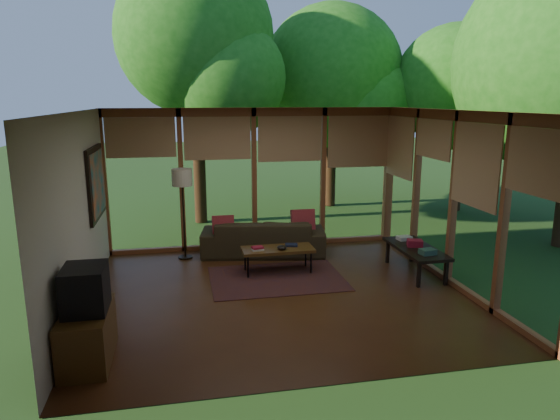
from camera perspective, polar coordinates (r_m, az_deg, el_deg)
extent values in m
plane|color=#552D16|center=(7.60, -0.06, -9.55)|extent=(5.50, 5.50, 0.00)
plane|color=silver|center=(7.04, -0.06, 11.26)|extent=(5.50, 5.50, 0.00)
cube|color=beige|center=(7.20, -22.07, -0.49)|extent=(0.04, 5.00, 2.70)
cube|color=beige|center=(4.85, 5.73, -5.70)|extent=(5.50, 0.04, 2.70)
cube|color=#99542F|center=(9.62, -2.97, 3.55)|extent=(5.50, 0.12, 2.70)
cube|color=#99542F|center=(8.18, 19.20, 1.22)|extent=(0.12, 5.00, 2.70)
plane|color=#24491B|center=(17.84, 20.61, 2.56)|extent=(40.00, 40.00, 0.00)
cylinder|color=#392414|center=(11.71, -9.45, 11.68)|extent=(0.28, 0.28, 5.41)
sphere|color=#1B6116|center=(11.78, -9.73, 19.01)|extent=(3.50, 3.50, 3.50)
cylinder|color=#392414|center=(13.55, 5.81, 9.76)|extent=(0.28, 0.28, 4.40)
sphere|color=#1B6116|center=(13.54, 5.92, 14.93)|extent=(3.69, 3.69, 3.69)
cylinder|color=#392414|center=(13.52, 19.06, 8.32)|extent=(0.28, 0.28, 4.02)
sphere|color=#1B6116|center=(13.49, 19.41, 13.04)|extent=(3.11, 3.11, 3.11)
cube|color=maroon|center=(8.19, -0.35, -7.83)|extent=(2.15, 1.52, 0.01)
imported|color=#382E1C|center=(9.37, -1.92, -3.07)|extent=(2.40, 1.27, 0.66)
cube|color=maroon|center=(9.17, -6.51, -1.91)|extent=(0.40, 0.21, 0.41)
cube|color=maroon|center=(9.40, 2.64, -1.33)|extent=(0.44, 0.24, 0.46)
cube|color=beige|center=(8.25, -2.59, -4.51)|extent=(0.21, 0.17, 0.03)
cube|color=maroon|center=(8.24, -2.59, -4.30)|extent=(0.21, 0.17, 0.03)
cube|color=black|center=(8.47, 1.30, -4.01)|extent=(0.24, 0.20, 0.03)
ellipsoid|color=black|center=(8.26, 0.22, -4.31)|extent=(0.16, 0.16, 0.07)
cube|color=brown|center=(6.09, -21.15, -13.26)|extent=(0.50, 1.00, 0.60)
cube|color=black|center=(5.87, -21.38, -8.41)|extent=(0.45, 0.55, 0.50)
cube|color=#305445|center=(8.25, 16.52, -4.60)|extent=(0.26, 0.21, 0.09)
cube|color=maroon|center=(8.63, 15.15, -3.68)|extent=(0.29, 0.24, 0.11)
cube|color=beige|center=(8.98, 14.02, -3.13)|extent=(0.26, 0.20, 0.07)
cylinder|color=black|center=(9.37, -10.76, -5.32)|extent=(0.26, 0.26, 0.03)
cylinder|color=black|center=(9.16, -10.96, -0.71)|extent=(0.03, 0.03, 1.52)
cylinder|color=beige|center=(9.03, -11.15, 3.68)|extent=(0.36, 0.36, 0.30)
cube|color=brown|center=(8.36, -0.26, -4.53)|extent=(1.20, 0.50, 0.05)
cylinder|color=black|center=(8.18, -3.68, -6.52)|extent=(0.03, 0.03, 0.38)
cylinder|color=black|center=(8.38, 3.56, -6.06)|extent=(0.03, 0.03, 0.38)
cylinder|color=black|center=(8.52, -4.01, -5.74)|extent=(0.03, 0.03, 0.38)
cylinder|color=black|center=(8.71, 2.95, -5.31)|extent=(0.03, 0.03, 0.38)
cube|color=black|center=(8.61, 15.26, -4.28)|extent=(0.60, 1.40, 0.05)
cube|color=black|center=(8.07, 15.59, -7.16)|extent=(0.05, 0.05, 0.40)
cube|color=black|center=(8.28, 18.45, -6.84)|extent=(0.05, 0.05, 0.40)
cube|color=black|center=(9.10, 12.21, -4.72)|extent=(0.05, 0.05, 0.40)
cube|color=black|center=(9.28, 14.82, -4.50)|extent=(0.05, 0.05, 0.40)
cube|color=black|center=(8.51, -20.30, 2.94)|extent=(0.05, 1.35, 1.15)
cube|color=#1C6F80|center=(8.51, -20.10, 2.95)|extent=(0.02, 1.20, 1.00)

